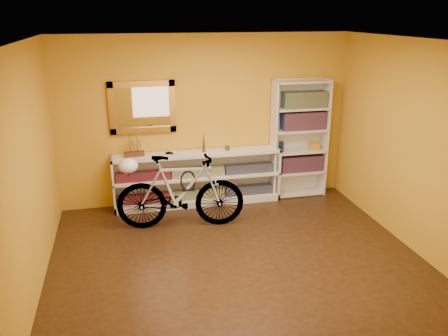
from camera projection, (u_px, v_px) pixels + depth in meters
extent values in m
cube|color=black|center=(237.00, 259.00, 5.72)|extent=(4.50, 4.00, 0.01)
cube|color=silver|center=(239.00, 40.00, 4.88)|extent=(4.50, 4.00, 0.01)
cube|color=gold|center=(205.00, 120.00, 7.15)|extent=(4.50, 0.01, 2.60)
cube|color=gold|center=(28.00, 172.00, 4.83)|extent=(0.01, 4.00, 2.60)
cube|color=gold|center=(413.00, 146.00, 5.77)|extent=(0.01, 4.00, 2.60)
cube|color=#97641B|center=(142.00, 107.00, 6.83)|extent=(0.98, 0.06, 0.78)
cube|color=silver|center=(260.00, 180.00, 7.66)|extent=(0.09, 0.02, 0.09)
cube|color=black|center=(198.00, 194.00, 7.28)|extent=(2.50, 0.13, 0.14)
cube|color=navy|center=(198.00, 172.00, 7.17)|extent=(2.50, 0.13, 0.14)
imported|color=black|center=(169.00, 154.00, 6.99)|extent=(0.00, 0.00, 0.00)
cone|color=brown|center=(204.00, 142.00, 7.06)|extent=(0.05, 0.05, 0.31)
sphere|color=brown|center=(227.00, 148.00, 7.17)|extent=(0.08, 0.08, 0.08)
cube|color=maroon|center=(301.00, 163.00, 7.56)|extent=(0.70, 0.22, 0.26)
cube|color=maroon|center=(303.00, 120.00, 7.34)|extent=(0.70, 0.22, 0.28)
cube|color=#1A535E|center=(304.00, 99.00, 7.23)|extent=(0.70, 0.22, 0.25)
cylinder|color=navy|center=(281.00, 147.00, 7.37)|extent=(0.08, 0.08, 0.17)
cube|color=maroon|center=(288.00, 102.00, 7.22)|extent=(0.17, 0.17, 0.18)
cube|color=gold|center=(314.00, 146.00, 7.48)|extent=(0.17, 0.13, 0.12)
imported|color=silver|center=(181.00, 192.00, 6.40)|extent=(0.67, 1.84, 1.06)
ellipsoid|color=white|center=(128.00, 166.00, 6.19)|extent=(0.26, 0.25, 0.20)
torus|color=black|center=(188.00, 181.00, 6.36)|extent=(0.22, 0.02, 0.22)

